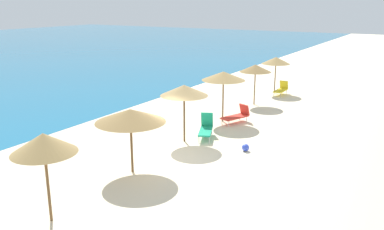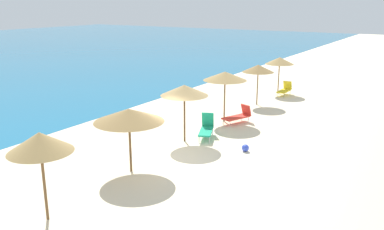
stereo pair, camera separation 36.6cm
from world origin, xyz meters
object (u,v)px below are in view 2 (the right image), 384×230
at_px(beach_umbrella_5, 225,76).
at_px(lounge_chair_1, 238,116).
at_px(beach_umbrella_2, 40,142).
at_px(beach_ball, 245,148).
at_px(beach_umbrella_6, 258,69).
at_px(lounge_chair_3, 206,128).
at_px(lounge_chair_0, 285,89).
at_px(beach_umbrella_4, 184,90).
at_px(beach_umbrella_3, 129,115).
at_px(beach_umbrella_7, 280,61).

xyz_separation_m(beach_umbrella_5, lounge_chair_1, (0.18, -0.78, -2.13)).
height_order(beach_umbrella_2, beach_ball, beach_umbrella_2).
height_order(beach_umbrella_6, beach_ball, beach_umbrella_6).
bearing_deg(lounge_chair_3, lounge_chair_0, -113.57).
distance_m(beach_umbrella_6, beach_ball, 9.06).
xyz_separation_m(beach_umbrella_4, beach_umbrella_5, (3.97, -0.03, 0.07)).
bearing_deg(beach_ball, beach_umbrella_2, 162.89).
height_order(beach_umbrella_3, lounge_chair_3, beach_umbrella_3).
relative_size(beach_umbrella_7, lounge_chair_1, 1.47).
distance_m(beach_umbrella_3, beach_umbrella_6, 12.63).
bearing_deg(beach_ball, lounge_chair_0, 11.57).
bearing_deg(lounge_chair_1, beach_umbrella_2, 108.84).
bearing_deg(beach_umbrella_7, lounge_chair_1, -174.28).
distance_m(beach_umbrella_4, lounge_chair_0, 12.38).
relative_size(lounge_chair_1, beach_ball, 5.46).
bearing_deg(beach_umbrella_2, beach_umbrella_5, 1.73).
relative_size(beach_umbrella_2, beach_umbrella_4, 1.02).
bearing_deg(beach_umbrella_5, beach_umbrella_4, 179.54).
bearing_deg(beach_umbrella_4, beach_ball, -85.07).
height_order(beach_umbrella_2, lounge_chair_1, beach_umbrella_2).
distance_m(beach_umbrella_7, beach_ball, 12.76).
bearing_deg(beach_ball, beach_umbrella_4, 94.93).
bearing_deg(lounge_chair_0, beach_umbrella_5, 86.46).
bearing_deg(beach_umbrella_3, beach_ball, -33.19).
bearing_deg(beach_umbrella_7, lounge_chair_0, -112.89).
relative_size(beach_umbrella_2, beach_umbrella_3, 1.04).
xyz_separation_m(beach_umbrella_6, lounge_chair_1, (-4.38, -0.79, -1.93)).
bearing_deg(beach_umbrella_3, beach_umbrella_2, -176.84).
relative_size(lounge_chair_3, beach_ball, 5.44).
bearing_deg(beach_umbrella_6, beach_umbrella_7, 0.55).
distance_m(beach_umbrella_2, beach_umbrella_3, 4.17).
bearing_deg(beach_umbrella_2, lounge_chair_1, -1.89).
bearing_deg(beach_umbrella_5, beach_umbrella_3, -179.00).
xyz_separation_m(beach_umbrella_2, lounge_chair_3, (9.31, -0.18, -1.99)).
height_order(beach_umbrella_7, beach_ball, beach_umbrella_7).
xyz_separation_m(beach_umbrella_4, lounge_chair_0, (12.20, -0.58, -2.06)).
bearing_deg(beach_umbrella_5, lounge_chair_3, -169.30).
bearing_deg(beach_umbrella_2, beach_umbrella_3, 3.16).
relative_size(beach_umbrella_7, lounge_chair_0, 1.69).
distance_m(beach_umbrella_6, lounge_chair_1, 4.85).
bearing_deg(beach_umbrella_7, beach_umbrella_6, -179.45).
bearing_deg(beach_umbrella_6, beach_umbrella_3, -179.30).
distance_m(beach_umbrella_2, beach_umbrella_6, 16.79).
height_order(beach_umbrella_2, lounge_chair_3, beach_umbrella_2).
distance_m(beach_umbrella_4, lounge_chair_3, 2.33).
relative_size(beach_umbrella_6, beach_ball, 7.92).
height_order(lounge_chair_0, beach_ball, lounge_chair_0).
distance_m(beach_umbrella_3, beach_ball, 5.61).
xyz_separation_m(beach_umbrella_2, beach_ball, (8.51, -2.62, -2.30)).
bearing_deg(lounge_chair_1, lounge_chair_0, -67.63).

